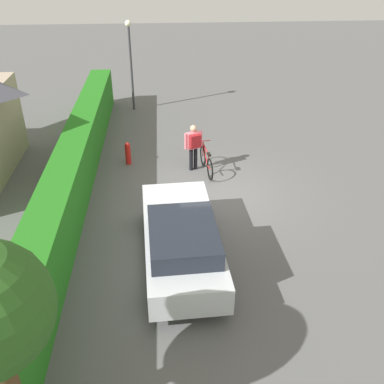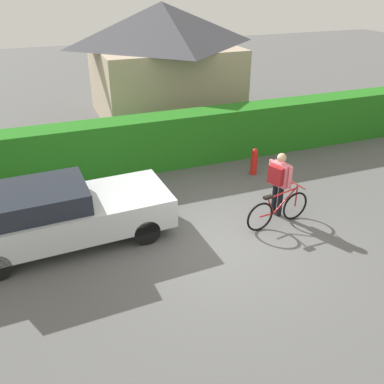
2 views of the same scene
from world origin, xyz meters
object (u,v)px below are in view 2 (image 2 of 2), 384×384
parked_car_near (61,213)px  bicycle (278,210)px  fire_hydrant (254,161)px  person_rider (279,179)px

parked_car_near → bicycle: 4.93m
bicycle → fire_hydrant: (0.83, 2.70, 0.01)m
bicycle → fire_hydrant: bearing=73.0°
bicycle → parked_car_near: bearing=167.4°
fire_hydrant → parked_car_near: bearing=-163.9°
parked_car_near → person_rider: size_ratio=2.80×
parked_car_near → bicycle: size_ratio=2.59×
person_rider → parked_car_near: bearing=172.5°
person_rider → fire_hydrant: person_rider is taller
bicycle → person_rider: 0.75m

